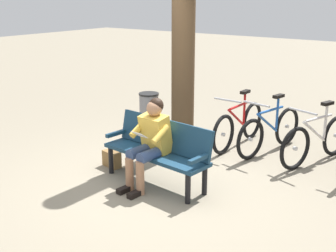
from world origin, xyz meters
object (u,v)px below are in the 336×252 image
handbag (112,159)px  bicycle_orange (270,131)px  bicycle_red (239,125)px  bicycle_silver (317,140)px  person_reading (150,139)px  litter_bin (149,117)px  tree_trunk (183,30)px  bench (159,147)px

handbag → bicycle_orange: bicycle_orange is taller
bicycle_orange → bicycle_red: same height
bicycle_silver → bicycle_orange: size_ratio=0.98×
person_reading → litter_bin: (1.17, -1.44, -0.23)m
litter_bin → bicycle_silver: bicycle_silver is taller
bicycle_red → litter_bin: bearing=-61.9°
bicycle_silver → bicycle_red: bearing=-71.7°
tree_trunk → bicycle_red: (-0.72, -0.63, -1.59)m
bicycle_orange → bicycle_red: bearing=-75.4°
tree_trunk → bicycle_silver: size_ratio=2.41×
person_reading → tree_trunk: 2.05m
bicycle_orange → litter_bin: bearing=-57.8°
bench → person_reading: 0.23m
tree_trunk → litter_bin: 1.65m
person_reading → bicycle_orange: size_ratio=0.72×
litter_bin → bicycle_orange: bicycle_orange is taller
bench → tree_trunk: (0.53, -1.35, 1.44)m
bicycle_red → handbag: bearing=-28.0°
litter_bin → bicycle_red: size_ratio=0.52×
bicycle_orange → person_reading: bearing=-7.9°
tree_trunk → litter_bin: bearing=6.5°
bench → handbag: (0.91, -0.01, -0.39)m
handbag → bicycle_orange: (-1.65, -2.00, 0.24)m
bench → tree_trunk: tree_trunk is taller
person_reading → tree_trunk: (0.51, -1.52, 1.29)m
bicycle_silver → tree_trunk: bearing=-54.9°
bicycle_silver → bicycle_orange: bearing=-73.4°
handbag → bicycle_silver: (-2.42, -1.99, 0.24)m
bench → litter_bin: bench is taller
litter_bin → bicycle_red: 1.55m
bicycle_silver → bicycle_orange: same height
handbag → litter_bin: (0.28, -1.27, 0.31)m
bench → bicycle_orange: (-0.74, -2.01, -0.15)m
bicycle_orange → bicycle_silver: bearing=100.5°
handbag → tree_trunk: tree_trunk is taller
bench → litter_bin: size_ratio=1.89×
tree_trunk → bicycle_silver: (-2.04, -0.65, -1.59)m
person_reading → bicycle_silver: size_ratio=0.74×
handbag → bicycle_red: bearing=-119.1°
person_reading → litter_bin: bearing=-45.2°
person_reading → litter_bin: size_ratio=1.39×
bicycle_orange → bicycle_red: size_ratio=0.99×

